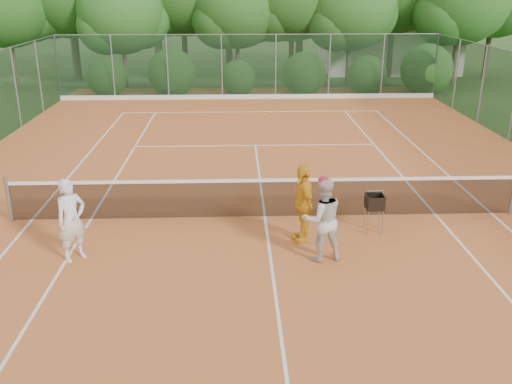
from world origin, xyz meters
TOP-DOWN VIEW (x-y plane):
  - ground at (0.00, 0.00)m, footprint 120.00×120.00m
  - clay_court at (0.00, 0.00)m, footprint 18.00×36.00m
  - club_building at (9.00, 24.00)m, footprint 8.00×5.00m
  - tennis_net at (0.00, 0.00)m, footprint 11.97×0.10m
  - player_white at (-3.93, -2.03)m, footprint 0.72×0.72m
  - player_center_grp at (1.01, -2.21)m, footprint 0.95×0.80m
  - player_yellow at (0.73, -1.30)m, footprint 0.58×1.05m
  - ball_hopper at (2.38, -0.89)m, footprint 0.37×0.37m
  - stray_ball_a at (0.71, 10.73)m, footprint 0.07×0.07m
  - stray_ball_b at (0.83, 11.53)m, footprint 0.07×0.07m
  - stray_ball_c at (0.58, 11.20)m, footprint 0.07×0.07m
  - court_markings at (0.00, 0.00)m, footprint 11.03×23.83m
  - fence_back at (0.00, 15.00)m, footprint 18.07×0.07m

SIDE VIEW (x-z plane):
  - ground at x=0.00m, z-range 0.00..0.00m
  - clay_court at x=0.00m, z-range 0.00..0.02m
  - court_markings at x=0.00m, z-range 0.02..0.03m
  - stray_ball_a at x=0.71m, z-range 0.02..0.09m
  - stray_ball_b at x=0.83m, z-range 0.02..0.09m
  - stray_ball_c at x=0.58m, z-range 0.02..0.09m
  - tennis_net at x=0.00m, z-range -0.02..1.08m
  - ball_hopper at x=2.38m, z-range 0.27..1.13m
  - player_white at x=-3.93m, z-range 0.02..1.71m
  - player_yellow at x=0.73m, z-range 0.02..1.72m
  - player_center_grp at x=1.01m, z-range 0.01..1.76m
  - club_building at x=9.00m, z-range 0.00..3.00m
  - fence_back at x=0.00m, z-range 0.02..3.02m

